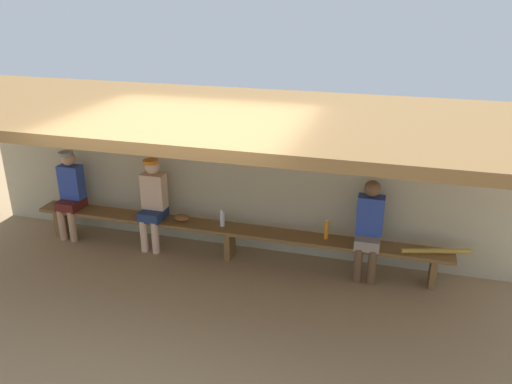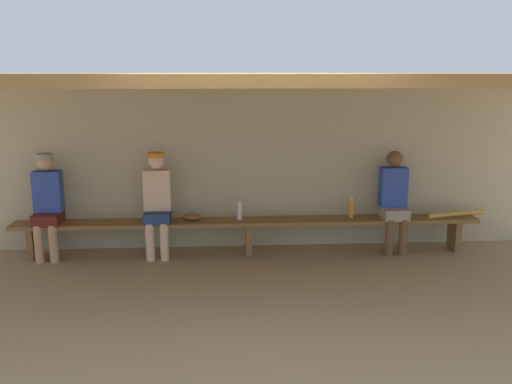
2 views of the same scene
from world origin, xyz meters
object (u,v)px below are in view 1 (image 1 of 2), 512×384
object	(u,v)px
player_in_blue	(70,190)
player_middle	(153,200)
water_bottle_green	(326,229)
baseball_glove_dark_brown	(182,218)
bench	(230,232)
baseball_bat	(436,251)
player_shirtless_tan	(369,226)
water_bottle_clear	(222,218)

from	to	relation	value
player_in_blue	player_middle	bearing A→B (deg)	0.00
water_bottle_green	baseball_glove_dark_brown	distance (m)	2.09
bench	baseball_bat	size ratio (longest dim) A/B	6.81
baseball_bat	player_shirtless_tan	bearing A→B (deg)	164.63
baseball_bat	player_in_blue	bearing A→B (deg)	164.80
player_middle	water_bottle_clear	distance (m)	1.06
water_bottle_green	player_middle	bearing A→B (deg)	-179.32
player_in_blue	baseball_bat	xyz separation A→B (m)	(5.29, -0.00, -0.25)
player_shirtless_tan	baseball_bat	bearing A→B (deg)	-0.21
player_in_blue	water_bottle_clear	world-z (taller)	player_in_blue
bench	player_in_blue	size ratio (longest dim) A/B	4.46
bench	player_middle	bearing A→B (deg)	179.82
player_in_blue	baseball_bat	distance (m)	5.29
water_bottle_clear	baseball_glove_dark_brown	xyz separation A→B (m)	(-0.62, 0.00, -0.07)
bench	player_in_blue	distance (m)	2.56
bench	water_bottle_clear	xyz separation A→B (m)	(-0.11, 0.03, 0.19)
player_middle	water_bottle_green	xyz separation A→B (m)	(2.51, 0.03, -0.15)
player_in_blue	baseball_glove_dark_brown	size ratio (longest dim) A/B	5.60
baseball_bat	water_bottle_clear	bearing A→B (deg)	164.33
player_shirtless_tan	player_in_blue	distance (m)	4.43
bench	baseball_glove_dark_brown	xyz separation A→B (m)	(-0.73, 0.03, 0.12)
player_shirtless_tan	baseball_bat	world-z (taller)	player_shirtless_tan
player_shirtless_tan	water_bottle_green	size ratio (longest dim) A/B	4.74
player_middle	water_bottle_clear	xyz separation A→B (m)	(1.05, 0.02, -0.17)
player_middle	water_bottle_green	size ratio (longest dim) A/B	4.78
bench	water_bottle_green	distance (m)	1.37
water_bottle_clear	baseball_glove_dark_brown	bearing A→B (deg)	179.57
baseball_glove_dark_brown	baseball_bat	bearing A→B (deg)	8.57
baseball_bat	player_middle	bearing A→B (deg)	164.79
player_in_blue	water_bottle_clear	size ratio (longest dim) A/B	5.55
player_in_blue	baseball_glove_dark_brown	distance (m)	1.81
bench	baseball_bat	world-z (taller)	baseball_bat
water_bottle_green	player_shirtless_tan	bearing A→B (deg)	-3.14
bench	water_bottle_green	bearing A→B (deg)	1.41
player_middle	water_bottle_clear	bearing A→B (deg)	1.20
player_shirtless_tan	water_bottle_clear	world-z (taller)	player_shirtless_tan
baseball_glove_dark_brown	baseball_bat	distance (m)	3.49
player_in_blue	baseball_bat	size ratio (longest dim) A/B	1.53
baseball_glove_dark_brown	player_middle	bearing A→B (deg)	-167.37
water_bottle_clear	water_bottle_green	bearing A→B (deg)	0.31
player_middle	water_bottle_green	bearing A→B (deg)	0.68
bench	player_in_blue	world-z (taller)	player_in_blue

